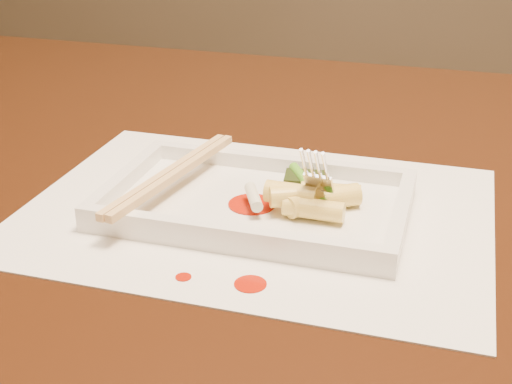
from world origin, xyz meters
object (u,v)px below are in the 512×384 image
(table, at_px, (267,268))
(plate_base, at_px, (256,207))
(chopstick_a, at_px, (168,173))
(placemat, at_px, (256,211))
(fork, at_px, (344,123))

(table, height_order, plate_base, plate_base)
(plate_base, distance_m, chopstick_a, 0.08)
(chopstick_a, bearing_deg, plate_base, 0.00)
(plate_base, xyz_separation_m, chopstick_a, (-0.08, 0.00, 0.02))
(placemat, height_order, fork, fork)
(plate_base, relative_size, fork, 1.86)
(placemat, relative_size, chopstick_a, 2.05)
(placemat, relative_size, fork, 2.86)
(table, distance_m, chopstick_a, 0.16)
(placemat, height_order, chopstick_a, chopstick_a)
(chopstick_a, height_order, fork, fork)
(placemat, xyz_separation_m, fork, (0.07, 0.02, 0.08))
(placemat, bearing_deg, plate_base, 90.00)
(placemat, bearing_deg, fork, 14.42)
(placemat, bearing_deg, table, 98.00)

